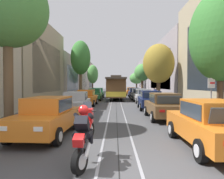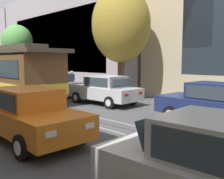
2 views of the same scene
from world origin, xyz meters
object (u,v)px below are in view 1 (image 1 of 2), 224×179
(street_tree_kerb_left_near, at_px, (8,10))
(pedestrian_on_left_pavement, at_px, (156,93))
(street_tree_kerb_right_second, at_px, (159,64))
(parked_car_navy_mid_right, at_px, (150,100))
(parked_car_grey_fifth_right, at_px, (138,94))
(street_tree_kerb_right_near, at_px, (221,36))
(parked_car_silver_fourth_right, at_px, (143,96))
(street_sign_post, at_px, (211,96))
(street_tree_kerb_left_mid, at_px, (93,74))
(cable_car_trolley, at_px, (116,88))
(parked_car_orange_mid_left, at_px, (86,98))
(street_tree_kerb_right_fourth, at_px, (137,78))
(parked_car_green_fifth_left, at_px, (98,93))
(street_tree_kerb_left_second, at_px, (81,58))
(parked_car_orange_far_right, at_px, (131,91))
(parked_car_orange_near_right, at_px, (211,124))
(parked_car_silver_second_left, at_px, (76,103))
(parked_car_navy_sixth_right, at_px, (134,92))
(parked_car_orange_near_left, at_px, (47,116))
(parked_car_green_fourth_left, at_px, (95,94))
(motorcycle_with_rider, at_px, (84,133))
(street_tree_kerb_right_mid, at_px, (142,73))

(street_tree_kerb_left_near, xyz_separation_m, pedestrian_on_left_pavement, (10.77, 21.58, -4.53))
(street_tree_kerb_right_second, bearing_deg, parked_car_navy_mid_right, -107.17)
(parked_car_grey_fifth_right, bearing_deg, pedestrian_on_left_pavement, 32.80)
(street_tree_kerb_left_near, bearing_deg, street_tree_kerb_right_near, 5.25)
(parked_car_silver_fourth_right, relative_size, street_sign_post, 1.77)
(street_sign_post, bearing_deg, street_tree_kerb_left_mid, 104.57)
(street_tree_kerb_left_mid, xyz_separation_m, cable_car_trolley, (5.28, -19.09, -2.81))
(street_tree_kerb_right_second, relative_size, street_sign_post, 2.79)
(parked_car_orange_mid_left, distance_m, street_tree_kerb_right_near, 13.83)
(parked_car_navy_mid_right, xyz_separation_m, street_tree_kerb_right_fourth, (2.34, 34.14, 2.90))
(parked_car_green_fifth_left, height_order, street_tree_kerb_right_near, street_tree_kerb_right_near)
(parked_car_green_fifth_left, relative_size, parked_car_silver_fourth_right, 1.00)
(parked_car_orange_mid_left, xyz_separation_m, street_tree_kerb_left_second, (-2.00, 8.52, 5.05))
(parked_car_green_fifth_left, bearing_deg, cable_car_trolley, -60.04)
(pedestrian_on_left_pavement, bearing_deg, cable_car_trolley, -158.70)
(parked_car_green_fifth_left, distance_m, street_tree_kerb_right_near, 24.94)
(parked_car_orange_far_right, height_order, street_tree_kerb_left_second, street_tree_kerb_left_second)
(parked_car_orange_near_right, bearing_deg, pedestrian_on_left_pavement, 83.30)
(parked_car_silver_second_left, distance_m, parked_car_navy_sixth_right, 20.92)
(parked_car_silver_second_left, xyz_separation_m, parked_car_navy_sixth_right, (6.01, 20.03, 0.00))
(parked_car_green_fifth_left, xyz_separation_m, street_tree_kerb_right_second, (7.86, -9.05, 3.76))
(street_sign_post, bearing_deg, parked_car_orange_near_left, -167.99)
(parked_car_orange_far_right, distance_m, street_tree_kerb_right_second, 17.05)
(parked_car_green_fourth_left, distance_m, street_tree_kerb_right_near, 19.73)
(street_tree_kerb_left_near, height_order, street_tree_kerb_right_near, street_tree_kerb_left_near)
(parked_car_green_fifth_left, height_order, parked_car_grey_fifth_right, same)
(parked_car_silver_fourth_right, bearing_deg, street_tree_kerb_left_second, 146.70)
(parked_car_orange_near_left, height_order, street_sign_post, street_sign_post)
(street_tree_kerb_right_fourth, bearing_deg, parked_car_orange_mid_left, -104.87)
(parked_car_silver_fourth_right, height_order, motorcycle_with_rider, motorcycle_with_rider)
(street_tree_kerb_right_second, bearing_deg, parked_car_orange_far_right, 96.83)
(parked_car_green_fourth_left, relative_size, parked_car_navy_mid_right, 0.99)
(parked_car_green_fifth_left, xyz_separation_m, street_tree_kerb_left_near, (-2.01, -24.28, 4.63))
(parked_car_green_fourth_left, bearing_deg, parked_car_orange_near_right, -74.27)
(street_tree_kerb_right_near, distance_m, pedestrian_on_left_pavement, 20.99)
(parked_car_navy_sixth_right, xyz_separation_m, street_tree_kerb_left_mid, (-8.37, 12.80, 3.68))
(parked_car_orange_near_right, distance_m, street_tree_kerb_right_second, 18.13)
(cable_car_trolley, bearing_deg, street_tree_kerb_left_mid, 105.45)
(parked_car_orange_far_right, xyz_separation_m, cable_car_trolley, (-3.01, -12.46, 0.86))
(parked_car_navy_mid_right, height_order, street_tree_kerb_left_second, street_tree_kerb_left_second)
(cable_car_trolley, bearing_deg, parked_car_orange_near_right, -81.97)
(parked_car_grey_fifth_right, relative_size, street_tree_kerb_right_fourth, 0.85)
(parked_car_orange_far_right, height_order, street_tree_kerb_right_fourth, street_tree_kerb_right_fourth)
(street_tree_kerb_right_mid, bearing_deg, parked_car_green_fifth_left, -147.20)
(parked_car_orange_near_right, bearing_deg, parked_car_navy_sixth_right, 89.94)
(parked_car_silver_second_left, height_order, street_tree_kerb_left_near, street_tree_kerb_left_near)
(parked_car_grey_fifth_right, xyz_separation_m, street_tree_kerb_right_second, (1.91, -4.55, 3.76))
(parked_car_green_fifth_left, bearing_deg, parked_car_orange_near_left, -89.99)
(street_tree_kerb_right_second, relative_size, street_tree_kerb_right_mid, 1.15)
(parked_car_green_fifth_left, bearing_deg, parked_car_silver_second_left, -90.14)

